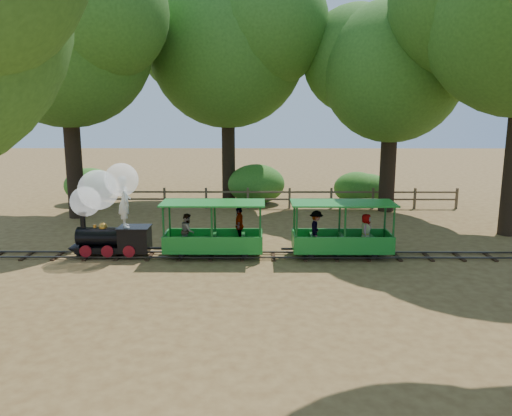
{
  "coord_description": "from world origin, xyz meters",
  "views": [
    {
      "loc": [
        -0.46,
        -15.52,
        4.73
      ],
      "look_at": [
        -0.56,
        0.5,
        1.52
      ],
      "focal_mm": 35.0,
      "sensor_mm": 36.0,
      "label": 1
    }
  ],
  "objects_px": {
    "locomotive": "(106,204)",
    "fence": "(269,197)",
    "carriage_front": "(214,234)",
    "carriage_rear": "(339,234)"
  },
  "relations": [
    {
      "from": "locomotive",
      "to": "carriage_rear",
      "type": "relative_size",
      "value": 0.94
    },
    {
      "from": "locomotive",
      "to": "carriage_front",
      "type": "xyz_separation_m",
      "value": [
        3.45,
        -0.02,
        -0.99
      ]
    },
    {
      "from": "locomotive",
      "to": "carriage_rear",
      "type": "distance_m",
      "value": 7.53
    },
    {
      "from": "carriage_front",
      "to": "fence",
      "type": "bearing_deg",
      "value": 76.47
    },
    {
      "from": "carriage_rear",
      "to": "fence",
      "type": "height_order",
      "value": "carriage_rear"
    },
    {
      "from": "fence",
      "to": "carriage_front",
      "type": "bearing_deg",
      "value": -103.53
    },
    {
      "from": "carriage_rear",
      "to": "carriage_front",
      "type": "bearing_deg",
      "value": 179.43
    },
    {
      "from": "carriage_front",
      "to": "fence",
      "type": "relative_size",
      "value": 0.18
    },
    {
      "from": "locomotive",
      "to": "fence",
      "type": "relative_size",
      "value": 0.17
    },
    {
      "from": "locomotive",
      "to": "fence",
      "type": "bearing_deg",
      "value": 55.96
    }
  ]
}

